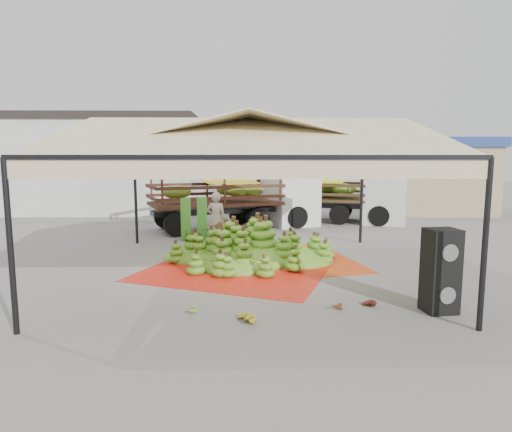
{
  "coord_description": "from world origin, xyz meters",
  "views": [
    {
      "loc": [
        -0.02,
        -11.07,
        2.96
      ],
      "look_at": [
        0.2,
        1.5,
        1.3
      ],
      "focal_mm": 30.0,
      "sensor_mm": 36.0,
      "label": 1
    }
  ],
  "objects_px": {
    "banana_heap": "(251,241)",
    "vendor": "(216,219)",
    "speaker_stack": "(441,271)",
    "truck_right": "(336,191)",
    "truck_left": "(242,193)"
  },
  "relations": [
    {
      "from": "banana_heap",
      "to": "vendor",
      "type": "bearing_deg",
      "value": 119.58
    },
    {
      "from": "speaker_stack",
      "to": "vendor",
      "type": "bearing_deg",
      "value": 118.04
    },
    {
      "from": "vendor",
      "to": "truck_right",
      "type": "xyz_separation_m",
      "value": [
        5.3,
        5.95,
        0.51
      ]
    },
    {
      "from": "vendor",
      "to": "truck_right",
      "type": "bearing_deg",
      "value": -117.05
    },
    {
      "from": "banana_heap",
      "to": "speaker_stack",
      "type": "relative_size",
      "value": 3.19
    },
    {
      "from": "banana_heap",
      "to": "truck_left",
      "type": "height_order",
      "value": "truck_left"
    },
    {
      "from": "truck_left",
      "to": "truck_right",
      "type": "distance_m",
      "value": 4.87
    },
    {
      "from": "vendor",
      "to": "truck_left",
      "type": "relative_size",
      "value": 0.25
    },
    {
      "from": "banana_heap",
      "to": "truck_right",
      "type": "relative_size",
      "value": 0.73
    },
    {
      "from": "vendor",
      "to": "speaker_stack",
      "type": "bearing_deg",
      "value": 141.32
    },
    {
      "from": "speaker_stack",
      "to": "truck_left",
      "type": "relative_size",
      "value": 0.22
    },
    {
      "from": "truck_left",
      "to": "banana_heap",
      "type": "bearing_deg",
      "value": -108.65
    },
    {
      "from": "banana_heap",
      "to": "speaker_stack",
      "type": "xyz_separation_m",
      "value": [
        3.66,
        -4.44,
        0.26
      ]
    },
    {
      "from": "vendor",
      "to": "banana_heap",
      "type": "bearing_deg",
      "value": 134.25
    },
    {
      "from": "vendor",
      "to": "truck_left",
      "type": "distance_m",
      "value": 4.17
    }
  ]
}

